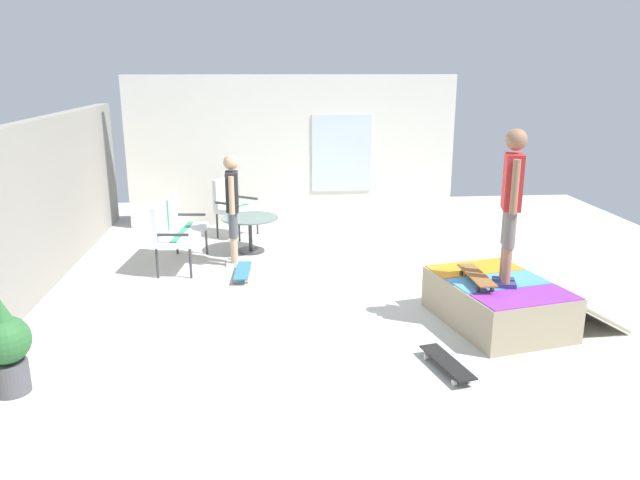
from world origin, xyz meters
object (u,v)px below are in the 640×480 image
at_px(potted_plant, 6,346).
at_px(person_skater, 512,196).
at_px(skateboard_by_bench, 243,271).
at_px(skateboard_on_ramp, 477,276).
at_px(skate_ramp, 500,302).
at_px(patio_chair_near_house, 231,201).
at_px(skateboard_spare, 447,363).
at_px(patio_table, 250,227).
at_px(person_watching, 232,202).
at_px(patio_bench, 174,226).

bearing_deg(potted_plant, person_skater, -78.44).
distance_m(skateboard_by_bench, skateboard_on_ramp, 3.38).
relative_size(skate_ramp, patio_chair_near_house, 2.06).
xyz_separation_m(patio_chair_near_house, skateboard_by_bench, (-2.27, -0.25, -0.53)).
height_order(patio_chair_near_house, skateboard_spare, patio_chair_near_house).
distance_m(skate_ramp, skateboard_by_bench, 3.58).
height_order(skateboard_by_bench, skateboard_on_ramp, skateboard_on_ramp).
height_order(patio_table, person_skater, person_skater).
height_order(person_watching, potted_plant, person_watching).
distance_m(patio_bench, patio_table, 1.28).
xyz_separation_m(person_watching, skateboard_on_ramp, (-2.54, -2.85, -0.36)).
bearing_deg(patio_chair_near_house, skate_ramp, -141.87).
bearing_deg(skateboard_spare, person_skater, -43.36).
bearing_deg(potted_plant, patio_bench, -15.00).
bearing_deg(skateboard_spare, skateboard_on_ramp, -30.50).
height_order(person_watching, skateboard_by_bench, person_watching).
height_order(patio_table, skateboard_on_ramp, skateboard_on_ramp).
xyz_separation_m(person_skater, skateboard_by_bench, (2.04, 3.00, -1.45)).
xyz_separation_m(skate_ramp, person_skater, (-0.13, 0.02, 1.28)).
bearing_deg(potted_plant, skateboard_on_ramp, -76.78).
bearing_deg(patio_table, patio_chair_near_house, 18.19).
distance_m(person_watching, skateboard_by_bench, 1.07).
relative_size(person_skater, skateboard_by_bench, 2.15).
relative_size(skate_ramp, potted_plant, 2.29).
xyz_separation_m(patio_bench, person_skater, (-2.65, -4.01, 0.92)).
bearing_deg(patio_table, skateboard_on_ramp, -140.56).
distance_m(person_skater, potted_plant, 5.21).
relative_size(skate_ramp, person_skater, 1.21).
bearing_deg(skateboard_on_ramp, skateboard_spare, 149.50).
bearing_deg(potted_plant, patio_chair_near_house, -18.10).
bearing_deg(person_watching, skateboard_spare, -148.12).
distance_m(skate_ramp, person_skater, 1.29).
xyz_separation_m(person_skater, potted_plant, (-1.02, 4.99, -1.07)).
distance_m(skate_ramp, patio_chair_near_house, 5.32).
distance_m(patio_chair_near_house, person_skater, 5.47).
xyz_separation_m(skate_ramp, patio_bench, (2.52, 4.03, 0.36)).
xyz_separation_m(patio_chair_near_house, skateboard_on_ramp, (-4.22, -2.96, -0.01)).
relative_size(skateboard_by_bench, skateboard_spare, 0.98).
bearing_deg(patio_chair_near_house, patio_table, -161.81).
distance_m(person_watching, skateboard_on_ramp, 3.83).
distance_m(patio_table, skateboard_by_bench, 1.27).
bearing_deg(skateboard_by_bench, skate_ramp, -122.24).
height_order(patio_bench, patio_table, patio_bench).
bearing_deg(skate_ramp, potted_plant, 102.96).
height_order(person_watching, person_skater, person_skater).
xyz_separation_m(skateboard_by_bench, potted_plant, (-3.06, 2.00, 0.38)).
distance_m(patio_bench, person_skater, 4.89).
xyz_separation_m(patio_bench, patio_table, (0.62, -1.10, -0.21)).
height_order(skate_ramp, skateboard_by_bench, skate_ramp).
bearing_deg(potted_plant, patio_table, -25.90).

